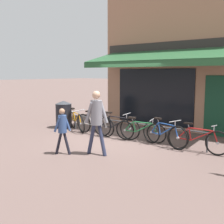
# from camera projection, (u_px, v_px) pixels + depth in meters

# --- Properties ---
(ground_plane) EXTENTS (160.00, 160.00, 0.00)m
(ground_plane) POSITION_uv_depth(u_px,v_px,m) (113.00, 140.00, 9.26)
(ground_plane) COLOR brown
(shop_front) EXTENTS (6.14, 4.82, 5.90)m
(shop_front) POSITION_uv_depth(u_px,v_px,m) (187.00, 55.00, 11.70)
(shop_front) COLOR #9E7056
(shop_front) RESTS_ON ground_plane
(bike_rack_rail) EXTENTS (5.29, 0.04, 0.57)m
(bike_rack_rail) POSITION_uv_depth(u_px,v_px,m) (130.00, 124.00, 9.30)
(bike_rack_rail) COLOR #47494F
(bike_rack_rail) RESTS_ON ground_plane
(bicycle_orange) EXTENTS (1.67, 0.94, 0.86)m
(bicycle_orange) POSITION_uv_depth(u_px,v_px,m) (76.00, 121.00, 10.72)
(bicycle_orange) COLOR black
(bicycle_orange) RESTS_ON ground_plane
(bicycle_silver) EXTENTS (1.82, 0.52, 0.84)m
(bicycle_silver) POSITION_uv_depth(u_px,v_px,m) (95.00, 124.00, 9.97)
(bicycle_silver) COLOR black
(bicycle_silver) RESTS_ON ground_plane
(bicycle_black) EXTENTS (1.83, 0.52, 0.88)m
(bicycle_black) POSITION_uv_depth(u_px,v_px,m) (115.00, 127.00, 9.43)
(bicycle_black) COLOR black
(bicycle_black) RESTS_ON ground_plane
(bicycle_green) EXTENTS (1.73, 0.52, 0.80)m
(bicycle_green) POSITION_uv_depth(u_px,v_px,m) (140.00, 131.00, 8.93)
(bicycle_green) COLOR black
(bicycle_green) RESTS_ON ground_plane
(bicycle_blue) EXTENTS (1.69, 0.55, 0.84)m
(bicycle_blue) POSITION_uv_depth(u_px,v_px,m) (164.00, 134.00, 8.37)
(bicycle_blue) COLOR black
(bicycle_blue) RESTS_ON ground_plane
(bicycle_red) EXTENTS (1.78, 0.52, 0.82)m
(bicycle_red) POSITION_uv_depth(u_px,v_px,m) (197.00, 139.00, 7.77)
(bicycle_red) COLOR black
(bicycle_red) RESTS_ON ground_plane
(pedestrian_adult) EXTENTS (0.61, 0.42, 1.73)m
(pedestrian_adult) POSITION_uv_depth(u_px,v_px,m) (96.00, 116.00, 7.41)
(pedestrian_adult) COLOR #282D47
(pedestrian_adult) RESTS_ON ground_plane
(pedestrian_child) EXTENTS (0.40, 0.42, 1.26)m
(pedestrian_child) POSITION_uv_depth(u_px,v_px,m) (62.00, 126.00, 7.49)
(pedestrian_child) COLOR black
(pedestrian_child) RESTS_ON ground_plane
(litter_bin) EXTENTS (0.64, 0.64, 1.09)m
(litter_bin) POSITION_uv_depth(u_px,v_px,m) (64.00, 114.00, 11.22)
(litter_bin) COLOR black
(litter_bin) RESTS_ON ground_plane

